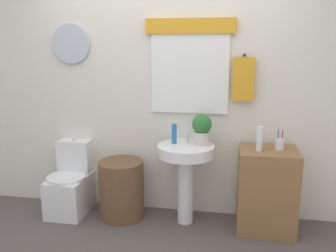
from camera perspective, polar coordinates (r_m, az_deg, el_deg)
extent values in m
cube|color=silver|center=(3.58, -0.29, 6.49)|extent=(4.40, 0.10, 2.60)
cube|color=white|center=(3.47, 3.49, 8.33)|extent=(0.74, 0.03, 0.76)
cube|color=gold|center=(3.45, 3.56, 15.64)|extent=(0.84, 0.04, 0.14)
cylinder|color=silver|center=(3.78, -15.18, 12.54)|extent=(0.39, 0.03, 0.39)
cylinder|color=black|center=(3.42, 12.08, 11.01)|extent=(0.02, 0.06, 0.02)
cube|color=gold|center=(3.41, 11.92, 7.32)|extent=(0.20, 0.05, 0.40)
cube|color=white|center=(3.87, -15.33, -10.49)|extent=(0.36, 0.50, 0.38)
cylinder|color=white|center=(3.75, -15.90, -7.92)|extent=(0.38, 0.38, 0.03)
cube|color=white|center=(3.89, -14.58, -4.64)|extent=(0.34, 0.18, 0.34)
cylinder|color=silver|center=(3.84, -14.72, -2.08)|extent=(0.04, 0.04, 0.02)
cylinder|color=brown|center=(3.64, -7.42, -9.97)|extent=(0.44, 0.44, 0.58)
cylinder|color=white|center=(3.49, 2.79, -10.03)|extent=(0.15, 0.15, 0.68)
cylinder|color=white|center=(3.36, 2.86, -3.92)|extent=(0.54, 0.54, 0.10)
cylinder|color=silver|center=(3.45, 3.13, -1.77)|extent=(0.03, 0.03, 0.10)
cube|color=olive|center=(3.47, 15.42, -9.79)|extent=(0.52, 0.44, 0.77)
cylinder|color=#2D6BB7|center=(3.39, 0.98, -1.22)|extent=(0.05, 0.05, 0.19)
cylinder|color=beige|center=(3.38, 5.37, -1.93)|extent=(0.15, 0.15, 0.12)
sphere|color=#2D7033|center=(3.35, 5.42, 0.30)|extent=(0.18, 0.18, 0.18)
cylinder|color=white|center=(3.27, 14.39, -1.97)|extent=(0.05, 0.05, 0.22)
cylinder|color=silver|center=(3.36, 17.37, -2.81)|extent=(0.08, 0.08, 0.10)
cylinder|color=red|center=(3.35, 17.72, -2.09)|extent=(0.01, 0.02, 0.18)
cylinder|color=blue|center=(3.35, 17.11, -2.05)|extent=(0.01, 0.03, 0.18)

